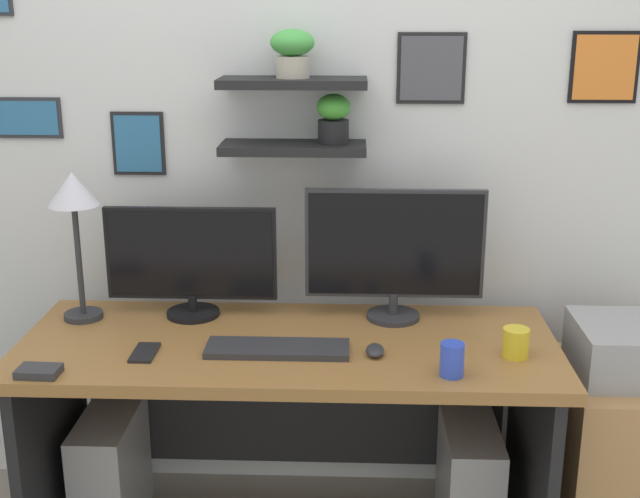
{
  "coord_description": "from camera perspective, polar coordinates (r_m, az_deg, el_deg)",
  "views": [
    {
      "loc": [
        0.2,
        -2.41,
        1.78
      ],
      "look_at": [
        0.1,
        0.05,
        1.04
      ],
      "focal_mm": 46.3,
      "sensor_mm": 36.0,
      "label": 1
    }
  ],
  "objects": [
    {
      "name": "back_wall_assembly",
      "position": [
        2.89,
        -1.71,
        8.21
      ],
      "size": [
        4.4,
        0.24,
        2.7
      ],
      "color": "silver",
      "rests_on": "ground"
    },
    {
      "name": "desk",
      "position": [
        2.77,
        -2.09,
        -9.85
      ],
      "size": [
        1.7,
        0.68,
        0.75
      ],
      "color": "#9E6B38",
      "rests_on": "ground"
    },
    {
      "name": "monitor_left",
      "position": [
        2.81,
        -8.9,
        -0.72
      ],
      "size": [
        0.58,
        0.18,
        0.38
      ],
      "color": "black",
      "rests_on": "desk"
    },
    {
      "name": "monitor_right",
      "position": [
        2.75,
        5.18,
        -0.08
      ],
      "size": [
        0.6,
        0.18,
        0.45
      ],
      "color": "#2D2D33",
      "rests_on": "desk"
    },
    {
      "name": "keyboard",
      "position": [
        2.55,
        -2.95,
        -6.89
      ],
      "size": [
        0.44,
        0.14,
        0.02
      ],
      "primitive_type": "cube",
      "color": "#2D2D33",
      "rests_on": "desk"
    },
    {
      "name": "computer_mouse",
      "position": [
        2.53,
        3.82,
        -7.0
      ],
      "size": [
        0.06,
        0.09,
        0.03
      ],
      "primitive_type": "ellipsoid",
      "color": "#2D2D33",
      "rests_on": "desk"
    },
    {
      "name": "desk_lamp",
      "position": [
        2.81,
        -16.64,
        2.96
      ],
      "size": [
        0.17,
        0.17,
        0.5
      ],
      "color": "#2D2D33",
      "rests_on": "desk"
    },
    {
      "name": "cell_phone",
      "position": [
        2.59,
        -12.03,
        -7.02
      ],
      "size": [
        0.07,
        0.14,
        0.01
      ],
      "primitive_type": "cube",
      "rotation": [
        0.0,
        0.0,
        0.0
      ],
      "color": "black",
      "rests_on": "desk"
    },
    {
      "name": "coffee_mug",
      "position": [
        2.57,
        13.37,
        -6.32
      ],
      "size": [
        0.08,
        0.08,
        0.09
      ],
      "primitive_type": "cylinder",
      "color": "yellow",
      "rests_on": "desk"
    },
    {
      "name": "pen_cup",
      "position": [
        2.41,
        9.11,
        -7.55
      ],
      "size": [
        0.07,
        0.07,
        0.1
      ],
      "primitive_type": "cylinder",
      "color": "blue",
      "rests_on": "desk"
    },
    {
      "name": "scissors_tray",
      "position": [
        2.53,
        -18.87,
        -8.01
      ],
      "size": [
        0.12,
        0.09,
        0.02
      ],
      "primitive_type": "cube",
      "rotation": [
        0.0,
        0.0,
        -0.04
      ],
      "color": "#2D2D33",
      "rests_on": "desk"
    },
    {
      "name": "drawer_cabinet",
      "position": [
        3.03,
        20.17,
        -13.45
      ],
      "size": [
        0.44,
        0.5,
        0.62
      ],
      "primitive_type": "cube",
      "color": "tan",
      "rests_on": "ground"
    },
    {
      "name": "printer",
      "position": [
        2.85,
        20.96,
        -6.5
      ],
      "size": [
        0.38,
        0.34,
        0.17
      ],
      "primitive_type": "cube",
      "color": "#9E9EA3",
      "rests_on": "drawer_cabinet"
    },
    {
      "name": "computer_tower_left",
      "position": [
        3.06,
        -14.23,
        -14.67
      ],
      "size": [
        0.18,
        0.4,
        0.43
      ],
      "primitive_type": "cube",
      "color": "#99999E",
      "rests_on": "ground"
    },
    {
      "name": "computer_tower_right",
      "position": [
        2.97,
        10.25,
        -15.59
      ],
      "size": [
        0.18,
        0.4,
        0.42
      ],
      "primitive_type": "cube",
      "color": "#99999E",
      "rests_on": "ground"
    }
  ]
}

